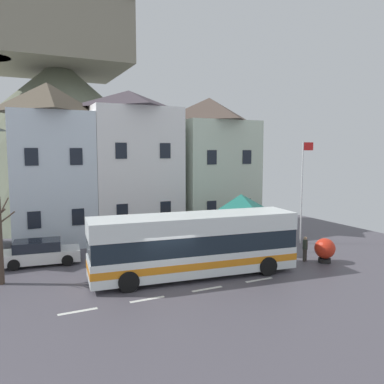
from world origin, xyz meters
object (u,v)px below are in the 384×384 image
pedestrian_00 (305,249)px  parked_car_01 (40,253)px  townhouse_03 (209,163)px  parked_car_00 (263,226)px  hilltop_castle (61,127)px  parked_car_03 (202,235)px  townhouse_02 (130,163)px  transit_bus (195,245)px  townhouse_01 (50,164)px  pedestrian_01 (272,237)px  harbour_buoy (325,249)px  bus_shelter (241,204)px  flagpole (303,185)px  public_bench (239,233)px

pedestrian_00 → parked_car_01: bearing=156.8°
townhouse_03 → parked_car_00: 7.33m
hilltop_castle → pedestrian_00: 35.69m
hilltop_castle → parked_car_03: hilltop_castle is taller
townhouse_02 → parked_car_00: size_ratio=2.70×
parked_car_01 → transit_bus: bearing=-32.3°
townhouse_01 → parked_car_01: (-1.23, -5.62, -4.97)m
pedestrian_01 → harbour_buoy: bearing=-71.5°
bus_shelter → transit_bus: bearing=-144.5°
parked_car_00 → pedestrian_00: (-2.08, -7.05, 0.09)m
transit_bus → flagpole: flagpole is taller
parked_car_00 → transit_bus: bearing=-144.1°
hilltop_castle → harbour_buoy: size_ratio=27.83×
hilltop_castle → parked_car_03: (6.02, -26.81, -8.89)m
townhouse_01 → transit_bus: bearing=-62.6°
townhouse_01 → flagpole: (15.89, -8.26, -1.48)m
bus_shelter → pedestrian_01: bus_shelter is taller
bus_shelter → townhouse_03: bearing=76.9°
parked_car_03 → harbour_buoy: harbour_buoy is taller
flagpole → public_bench: bearing=139.1°
hilltop_castle → parked_car_01: size_ratio=9.11×
townhouse_02 → bus_shelter: bearing=-57.2°
hilltop_castle → parked_car_01: hilltop_castle is taller
townhouse_01 → transit_bus: size_ratio=1.02×
parked_car_00 → pedestrian_00: pedestrian_00 is taller
hilltop_castle → pedestrian_00: size_ratio=27.16×
parked_car_00 → parked_car_01: parked_car_01 is taller
parked_car_00 → public_bench: parked_car_00 is taller
hilltop_castle → parked_car_03: size_ratio=10.19×
parked_car_03 → public_bench: (3.10, -0.02, -0.13)m
parked_car_00 → parked_car_01: 16.42m
hilltop_castle → public_bench: 29.74m
townhouse_01 → townhouse_02: 5.99m
harbour_buoy → parked_car_01: bearing=155.5°
parked_car_00 → parked_car_01: (-16.39, -0.91, 0.02)m
parked_car_01 → flagpole: flagpole is taller
flagpole → townhouse_02: bearing=139.0°
townhouse_02 → townhouse_03: (7.05, -0.02, -0.07)m
townhouse_02 → pedestrian_01: size_ratio=6.64×
townhouse_03 → pedestrian_00: size_ratio=7.43×
public_bench → flagpole: bearing=-40.9°
parked_car_00 → pedestrian_01: bearing=-119.2°
public_bench → flagpole: size_ratio=0.24×
townhouse_02 → public_bench: 10.11m
parked_car_01 → pedestrian_01: (13.98, -3.43, 0.27)m
transit_bus → parked_car_00: bearing=42.2°
townhouse_01 → hilltop_castle: size_ratio=0.28×
townhouse_01 → parked_car_01: bearing=-102.4°
parked_car_03 → flagpole: (6.44, -2.91, 3.57)m
townhouse_03 → public_bench: townhouse_03 is taller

